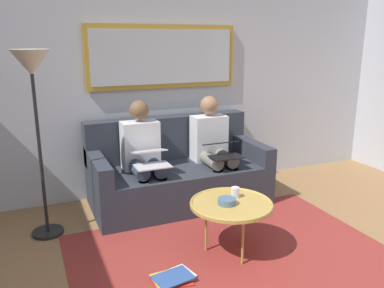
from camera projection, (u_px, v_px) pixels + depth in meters
The scene contains 13 objects.
wall_rear at pixel (161, 79), 4.52m from camera, with size 6.00×0.12×2.60m, color #B7BCC6.
area_rug at pixel (232, 255), 3.29m from camera, with size 2.60×1.80×0.01m, color maroon.
couch at pixel (177, 174), 4.34m from camera, with size 1.86×0.90×0.90m.
framed_mirror at pixel (164, 57), 4.37m from camera, with size 1.72×0.05×0.69m.
coffee_table at pixel (231, 204), 3.23m from camera, with size 0.68×0.68×0.46m.
cup at pixel (235, 192), 3.33m from camera, with size 0.07×0.07×0.09m, color silver.
bowl at pixel (227, 201), 3.20m from camera, with size 0.15×0.15×0.05m, color slate.
person_left at pixel (213, 145), 4.35m from camera, with size 0.38×0.58×1.14m.
laptop_black at pixel (223, 149), 4.13m from camera, with size 0.33×0.35×0.15m.
person_right at pixel (143, 153), 4.05m from camera, with size 0.38×0.58×1.14m.
laptop_silver at pixel (150, 158), 3.83m from camera, with size 0.34×0.35×0.15m.
magazine_stack at pixel (173, 278), 2.94m from camera, with size 0.34×0.29×0.04m.
standing_lamp at pixel (33, 85), 3.31m from camera, with size 0.32×0.32×1.66m.
Camera 1 is at (1.46, 1.73, 1.74)m, focal length 37.07 mm.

